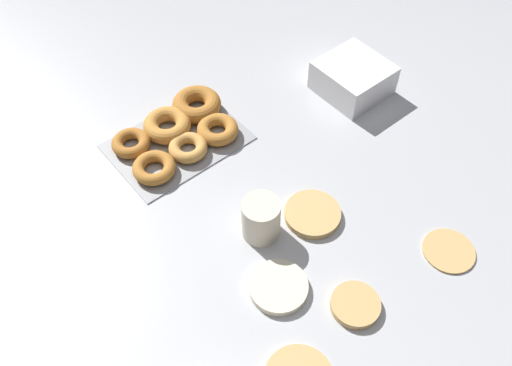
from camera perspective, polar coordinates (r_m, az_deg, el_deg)
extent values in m
plane|color=#B2B5BA|center=(1.10, 5.05, -3.41)|extent=(3.00, 3.00, 0.00)
cylinder|color=tan|center=(1.00, 10.42, -12.50)|extent=(0.09, 0.09, 0.02)
cylinder|color=beige|center=(1.00, 2.39, -10.89)|extent=(0.11, 0.11, 0.02)
cylinder|color=tan|center=(1.11, 19.66, -6.68)|extent=(0.10, 0.10, 0.01)
cylinder|color=tan|center=(1.09, 5.96, -3.27)|extent=(0.11, 0.11, 0.01)
cube|color=#93969B|center=(1.23, -8.27, 4.34)|extent=(0.29, 0.21, 0.01)
torus|color=#AD6B28|center=(1.28, -6.26, 8.22)|extent=(0.11, 0.11, 0.04)
torus|color=#C68438|center=(1.24, -9.33, 6.03)|extent=(0.11, 0.11, 0.03)
torus|color=#AD6B28|center=(1.22, -13.03, 4.12)|extent=(0.09, 0.09, 0.03)
torus|color=#B7752D|center=(1.22, -3.90, 5.72)|extent=(0.09, 0.09, 0.03)
torus|color=#D19347|center=(1.19, -7.17, 3.71)|extent=(0.09, 0.09, 0.03)
torus|color=#B7752D|center=(1.16, -10.69, 1.59)|extent=(0.09, 0.09, 0.03)
cube|color=white|center=(1.35, 10.01, 10.01)|extent=(0.15, 0.15, 0.03)
cube|color=white|center=(1.34, 10.16, 10.83)|extent=(0.15, 0.15, 0.03)
cube|color=white|center=(1.32, 10.32, 11.67)|extent=(0.15, 0.15, 0.03)
cylinder|color=beige|center=(1.03, 0.52, -3.79)|extent=(0.07, 0.07, 0.09)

